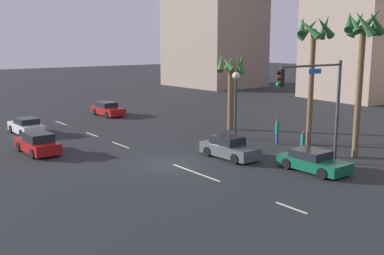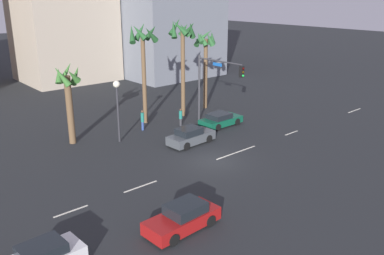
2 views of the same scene
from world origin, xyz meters
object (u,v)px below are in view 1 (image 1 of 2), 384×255
car_1 (108,109)px  building_2 (360,25)px  palm_tree_2 (232,77)px  car_2 (26,126)px  streetlamp (236,91)px  car_0 (229,148)px  traffic_signal (319,96)px  pedestrian_1 (303,143)px  palm_tree_1 (362,43)px  pedestrian_0 (277,131)px  car_4 (38,144)px  car_3 (313,161)px  palm_tree_3 (313,46)px

car_1 → building_2: (6.99, 32.69, 8.89)m
palm_tree_2 → car_2: bearing=-120.9°
streetlamp → car_0: bearing=-46.1°
car_2 → palm_tree_2: bearing=59.1°
car_1 → traffic_signal: traffic_signal is taller
traffic_signal → pedestrian_1: traffic_signal is taller
pedestrian_1 → building_2: 35.20m
car_2 → palm_tree_1: bearing=35.3°
car_0 → palm_tree_2: 10.45m
traffic_signal → pedestrian_1: size_ratio=3.86×
pedestrian_1 → car_0: bearing=-120.2°
traffic_signal → palm_tree_1: bearing=91.6°
pedestrian_0 → building_2: building_2 is taller
car_0 → building_2: building_2 is taller
car_2 → palm_tree_1: size_ratio=0.43×
car_0 → pedestrian_1: size_ratio=2.53×
car_4 → traffic_signal: (13.64, 11.92, 3.66)m
car_3 → palm_tree_3: 9.63m
car_2 → building_2: (2.35, 42.37, 8.90)m
car_2 → traffic_signal: 23.54m
car_0 → car_4: 12.85m
pedestrian_1 → car_4: bearing=-129.3°
traffic_signal → streetlamp: bearing=168.8°
car_2 → pedestrian_0: (14.94, 13.48, 0.38)m
car_1 → pedestrian_1: 23.12m
palm_tree_1 → car_4: bearing=-130.1°
car_3 → pedestrian_0: bearing=148.9°
pedestrian_1 → traffic_signal: bearing=-36.1°
car_4 → palm_tree_3: (9.34, 16.64, 6.42)m
car_4 → traffic_signal: bearing=41.2°
traffic_signal → pedestrian_0: 7.35m
pedestrian_0 → streetlamp: bearing=-158.8°
streetlamp → car_1: bearing=-171.1°
car_3 → car_2: bearing=-155.2°
car_1 → car_4: size_ratio=1.01×
car_0 → pedestrian_0: (-0.92, 5.52, 0.36)m
palm_tree_1 → palm_tree_2: bearing=-179.6°
pedestrian_0 → palm_tree_2: (-6.23, 1.06, 3.50)m
traffic_signal → car_3: bearing=-64.0°
traffic_signal → car_1: bearing=-178.2°
traffic_signal → palm_tree_3: 6.95m
car_0 → pedestrian_1: 4.94m
pedestrian_0 → building_2: 32.64m
pedestrian_0 → palm_tree_1: 8.61m
car_4 → palm_tree_2: size_ratio=0.64×
palm_tree_1 → streetlamp: bearing=-165.0°
car_0 → pedestrian_1: bearing=59.8°
building_2 → car_4: bearing=-78.6°
palm_tree_2 → pedestrian_1: bearing=-13.5°
building_2 → traffic_signal: bearing=-54.8°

